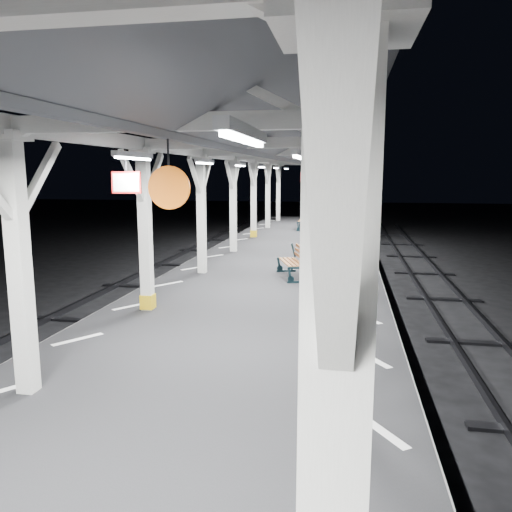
# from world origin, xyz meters

# --- Properties ---
(ground) EXTENTS (120.00, 120.00, 0.00)m
(ground) POSITION_xyz_m (0.00, 0.00, 0.00)
(ground) COLOR black
(ground) RESTS_ON ground
(platform) EXTENTS (6.00, 50.00, 1.00)m
(platform) POSITION_xyz_m (0.00, 0.00, 0.50)
(platform) COLOR black
(platform) RESTS_ON ground
(hazard_stripes_left) EXTENTS (1.00, 48.00, 0.01)m
(hazard_stripes_left) POSITION_xyz_m (-2.45, 0.00, 1.00)
(hazard_stripes_left) COLOR silver
(hazard_stripes_left) RESTS_ON platform
(hazard_stripes_right) EXTENTS (1.00, 48.00, 0.01)m
(hazard_stripes_right) POSITION_xyz_m (2.45, 0.00, 1.00)
(hazard_stripes_right) COLOR silver
(hazard_stripes_right) RESTS_ON platform
(canopy) EXTENTS (5.40, 49.00, 4.65)m
(canopy) POSITION_xyz_m (0.00, -0.02, 4.56)
(canopy) COLOR silver
(canopy) RESTS_ON platform
(bench_mid) EXTENTS (1.03, 1.65, 0.84)m
(bench_mid) POSITION_xyz_m (0.67, 5.86, 1.45)
(bench_mid) COLOR black
(bench_mid) RESTS_ON platform
(bench_far) EXTENTS (0.82, 1.77, 0.93)m
(bench_far) POSITION_xyz_m (0.73, 14.26, 1.49)
(bench_far) COLOR black
(bench_far) RESTS_ON platform
(bench_extra) EXTENTS (0.65, 1.64, 0.88)m
(bench_extra) POSITION_xyz_m (-0.02, 17.66, 1.47)
(bench_extra) COLOR black
(bench_extra) RESTS_ON platform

